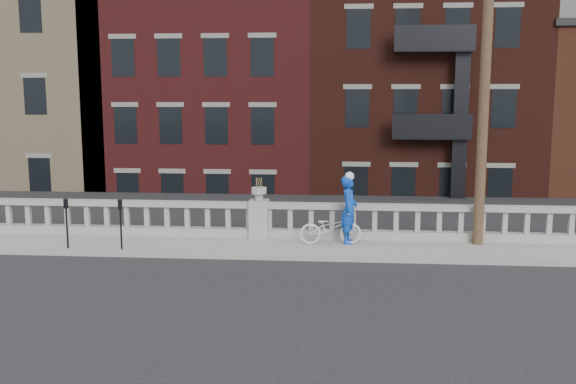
% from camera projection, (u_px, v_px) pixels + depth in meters
% --- Properties ---
extents(ground, '(120.00, 120.00, 0.00)m').
position_uv_depth(ground, '(238.00, 281.00, 14.92)').
color(ground, black).
rests_on(ground, ground).
extents(sidewalk, '(32.00, 2.20, 0.15)m').
position_uv_depth(sidewalk, '(255.00, 247.00, 17.86)').
color(sidewalk, gray).
rests_on(sidewalk, ground).
extents(balustrade, '(28.00, 0.34, 1.03)m').
position_uv_depth(balustrade, '(259.00, 221.00, 18.71)').
color(balustrade, gray).
rests_on(balustrade, sidewalk).
extents(planter_pedestal, '(0.55, 0.55, 1.76)m').
position_uv_depth(planter_pedestal, '(259.00, 214.00, 18.68)').
color(planter_pedestal, gray).
rests_on(planter_pedestal, sidewalk).
extents(lower_level, '(80.00, 44.00, 20.80)m').
position_uv_depth(lower_level, '(311.00, 123.00, 37.17)').
color(lower_level, '#605E59').
rests_on(lower_level, ground).
extents(utility_pole, '(1.60, 0.28, 10.00)m').
position_uv_depth(utility_pole, '(486.00, 59.00, 17.16)').
color(utility_pole, '#422D1E').
rests_on(utility_pole, sidewalk).
extents(parking_meter_b, '(0.10, 0.09, 1.36)m').
position_uv_depth(parking_meter_b, '(67.00, 218.00, 17.30)').
color(parking_meter_b, black).
rests_on(parking_meter_b, sidewalk).
extents(parking_meter_c, '(0.10, 0.09, 1.36)m').
position_uv_depth(parking_meter_c, '(121.00, 219.00, 17.18)').
color(parking_meter_c, black).
rests_on(parking_meter_c, sidewalk).
extents(bicycle, '(1.79, 0.84, 0.90)m').
position_uv_depth(bicycle, '(331.00, 228.00, 17.88)').
color(bicycle, silver).
rests_on(bicycle, sidewalk).
extents(cyclist, '(0.56, 0.76, 1.91)m').
position_uv_depth(cyclist, '(349.00, 210.00, 17.91)').
color(cyclist, '#0C40BE').
rests_on(cyclist, sidewalk).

